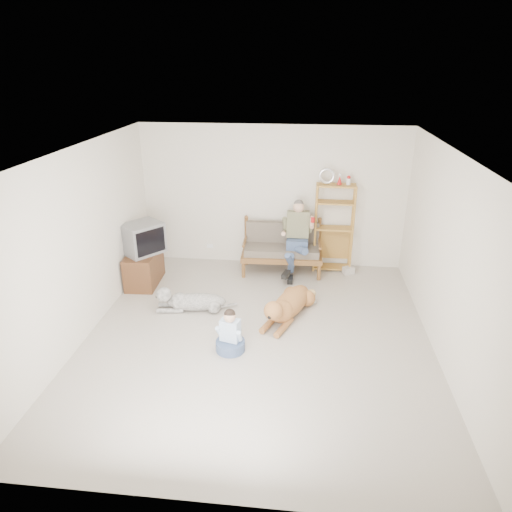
# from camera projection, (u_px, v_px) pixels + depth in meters

# --- Properties ---
(floor) EXTENTS (5.50, 5.50, 0.00)m
(floor) POSITION_uv_depth(u_px,v_px,m) (257.00, 338.00, 6.69)
(floor) COLOR beige
(floor) RESTS_ON ground
(ceiling) EXTENTS (5.50, 5.50, 0.00)m
(ceiling) POSITION_uv_depth(u_px,v_px,m) (258.00, 153.00, 5.62)
(ceiling) COLOR white
(ceiling) RESTS_ON ground
(wall_back) EXTENTS (5.00, 0.00, 5.00)m
(wall_back) POSITION_uv_depth(u_px,v_px,m) (273.00, 197.00, 8.67)
(wall_back) COLOR silver
(wall_back) RESTS_ON ground
(wall_front) EXTENTS (5.00, 0.00, 5.00)m
(wall_front) POSITION_uv_depth(u_px,v_px,m) (221.00, 386.00, 3.65)
(wall_front) COLOR silver
(wall_front) RESTS_ON ground
(wall_left) EXTENTS (0.00, 5.50, 5.50)m
(wall_left) POSITION_uv_depth(u_px,v_px,m) (81.00, 246.00, 6.41)
(wall_left) COLOR silver
(wall_left) RESTS_ON ground
(wall_right) EXTENTS (0.00, 5.50, 5.50)m
(wall_right) POSITION_uv_depth(u_px,v_px,m) (449.00, 261.00, 5.91)
(wall_right) COLOR silver
(wall_right) RESTS_ON ground
(loveseat) EXTENTS (1.52, 0.74, 0.95)m
(loveseat) POSITION_uv_depth(u_px,v_px,m) (282.00, 247.00, 8.65)
(loveseat) COLOR brown
(loveseat) RESTS_ON ground
(man) EXTENTS (0.54, 0.77, 1.25)m
(man) POSITION_uv_depth(u_px,v_px,m) (296.00, 244.00, 8.35)
(man) COLOR #465381
(man) RESTS_ON loveseat
(etagere) EXTENTS (0.75, 0.33, 1.97)m
(etagere) POSITION_uv_depth(u_px,v_px,m) (334.00, 227.00, 8.56)
(etagere) COLOR #BF913C
(etagere) RESTS_ON ground
(book_stack) EXTENTS (0.24, 0.21, 0.13)m
(book_stack) POSITION_uv_depth(u_px,v_px,m) (348.00, 270.00, 8.69)
(book_stack) COLOR silver
(book_stack) RESTS_ON ground
(tv_stand) EXTENTS (0.53, 0.92, 0.60)m
(tv_stand) POSITION_uv_depth(u_px,v_px,m) (144.00, 268.00, 8.22)
(tv_stand) COLOR brown
(tv_stand) RESTS_ON ground
(crt_tv) EXTENTS (0.81, 0.83, 0.54)m
(crt_tv) POSITION_uv_depth(u_px,v_px,m) (143.00, 238.00, 8.00)
(crt_tv) COLOR slate
(crt_tv) RESTS_ON tv_stand
(wall_outlet) EXTENTS (0.12, 0.02, 0.08)m
(wall_outlet) POSITION_uv_depth(u_px,v_px,m) (210.00, 246.00, 9.19)
(wall_outlet) COLOR white
(wall_outlet) RESTS_ON ground
(golden_retriever) EXTENTS (0.81, 1.60, 0.51)m
(golden_retriever) POSITION_uv_depth(u_px,v_px,m) (287.00, 305.00, 7.16)
(golden_retriever) COLOR #A36B38
(golden_retriever) RESTS_ON ground
(shaggy_dog) EXTENTS (1.36, 0.45, 0.41)m
(shaggy_dog) POSITION_uv_depth(u_px,v_px,m) (189.00, 301.00, 7.38)
(shaggy_dog) COLOR silver
(shaggy_dog) RESTS_ON ground
(terrier) EXTENTS (0.41, 0.59, 0.25)m
(terrier) POSITION_uv_depth(u_px,v_px,m) (306.00, 293.00, 7.75)
(terrier) COLOR silver
(terrier) RESTS_ON ground
(child) EXTENTS (0.41, 0.41, 0.65)m
(child) POSITION_uv_depth(u_px,v_px,m) (230.00, 336.00, 6.32)
(child) COLOR #465381
(child) RESTS_ON ground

